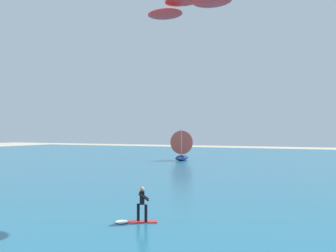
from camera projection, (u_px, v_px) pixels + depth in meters
name	position (u px, v px, depth m)	size (l,w,h in m)	color
ocean	(286.00, 164.00, 52.44)	(160.00, 90.00, 0.10)	#236B89
kitesurfer	(138.00, 209.00, 18.75)	(1.99, 1.43, 1.67)	red
kite	(187.00, 4.00, 22.25)	(5.89, 3.40, 0.85)	red
sailboat_outermost	(183.00, 145.00, 58.72)	(3.56, 4.18, 4.85)	navy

